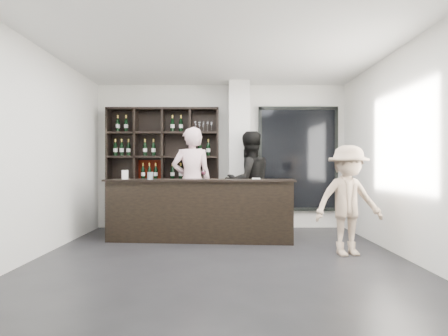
{
  "coord_description": "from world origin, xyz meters",
  "views": [
    {
      "loc": [
        0.04,
        -4.85,
        1.25
      ],
      "look_at": [
        0.05,
        1.1,
        1.22
      ],
      "focal_mm": 30.0,
      "sensor_mm": 36.0,
      "label": 1
    }
  ],
  "objects_px": {
    "taster_pink": "(192,182)",
    "customer": "(348,200)",
    "wine_shelf": "(163,169)",
    "taster_black": "(249,183)",
    "tasting_counter": "(200,210)"
  },
  "relations": [
    {
      "from": "taster_pink",
      "to": "customer",
      "type": "relative_size",
      "value": 1.26
    },
    {
      "from": "wine_shelf",
      "to": "taster_black",
      "type": "distance_m",
      "value": 1.76
    },
    {
      "from": "taster_pink",
      "to": "tasting_counter",
      "type": "bearing_deg",
      "value": 105.65
    },
    {
      "from": "tasting_counter",
      "to": "taster_pink",
      "type": "xyz_separation_m",
      "value": [
        -0.18,
        0.43,
        0.46
      ]
    },
    {
      "from": "customer",
      "to": "tasting_counter",
      "type": "bearing_deg",
      "value": 144.96
    },
    {
      "from": "taster_pink",
      "to": "customer",
      "type": "height_order",
      "value": "taster_pink"
    },
    {
      "from": "tasting_counter",
      "to": "wine_shelf",
      "type": "bearing_deg",
      "value": 129.54
    },
    {
      "from": "tasting_counter",
      "to": "customer",
      "type": "bearing_deg",
      "value": -20.78
    },
    {
      "from": "wine_shelf",
      "to": "tasting_counter",
      "type": "relative_size",
      "value": 0.77
    },
    {
      "from": "tasting_counter",
      "to": "customer",
      "type": "relative_size",
      "value": 2.03
    },
    {
      "from": "wine_shelf",
      "to": "tasting_counter",
      "type": "height_order",
      "value": "wine_shelf"
    },
    {
      "from": "wine_shelf",
      "to": "taster_pink",
      "type": "bearing_deg",
      "value": -48.88
    },
    {
      "from": "taster_black",
      "to": "tasting_counter",
      "type": "bearing_deg",
      "value": 11.62
    },
    {
      "from": "wine_shelf",
      "to": "tasting_counter",
      "type": "bearing_deg",
      "value": -55.06
    },
    {
      "from": "tasting_counter",
      "to": "taster_black",
      "type": "xyz_separation_m",
      "value": [
        0.86,
        0.62,
        0.43
      ]
    }
  ]
}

